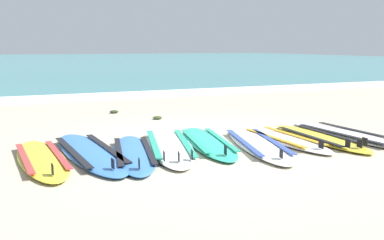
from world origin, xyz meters
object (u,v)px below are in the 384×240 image
Objects in this scene: surfboard_7 at (319,138)px; surfboard_4 at (208,142)px; surfboard_0 at (41,158)px; surfboard_1 at (90,152)px; surfboard_8 at (349,135)px; surfboard_2 at (134,153)px; surfboard_5 at (257,144)px; surfboard_3 at (169,145)px; surfboard_6 at (284,139)px.

surfboard_4 is at bearing 167.69° from surfboard_7.
surfboard_0 is 0.60m from surfboard_1.
surfboard_4 is 2.26m from surfboard_8.
surfboard_1 is at bearing 9.31° from surfboard_0.
surfboard_2 is at bearing -170.24° from surfboard_4.
surfboard_5 is at bearing -6.30° from surfboard_0.
surfboard_1 and surfboard_2 have the same top height.
surfboard_3 is 1.72m from surfboard_6.
surfboard_3 is 1.24m from surfboard_5.
surfboard_0 is 1.01× the size of surfboard_2.
surfboard_4 is 1.06× the size of surfboard_7.
surfboard_1 and surfboard_4 have the same top height.
surfboard_7 is at bearing -9.67° from surfboard_3.
surfboard_6 is (2.26, -0.04, 0.00)m from surfboard_2.
surfboard_3 is 2.83m from surfboard_8.
surfboard_0 and surfboard_8 have the same top height.
surfboard_0 is 0.91× the size of surfboard_5.
surfboard_1 is 1.04× the size of surfboard_8.
surfboard_4 is 1.15m from surfboard_6.
surfboard_0 is 3.38m from surfboard_6.
surfboard_4 and surfboard_7 have the same top height.
surfboard_3 is at bearing 162.98° from surfboard_5.
surfboard_5 is (2.86, -0.32, -0.00)m from surfboard_0.
surfboard_7 is at bearing -4.89° from surfboard_0.
surfboard_2 is at bearing 178.95° from surfboard_6.
surfboard_1 is at bearing 177.65° from surfboard_4.
surfboard_8 is (3.88, -0.44, 0.00)m from surfboard_1.
surfboard_6 is (1.13, -0.24, 0.00)m from surfboard_4.
surfboard_7 is 0.87× the size of surfboard_8.
surfboard_6 is at bearing -3.50° from surfboard_0.
surfboard_2 is at bearing -26.96° from surfboard_1.
surfboard_4 is at bearing -1.73° from surfboard_3.
surfboard_8 is (4.48, -0.35, -0.00)m from surfboard_0.
surfboard_7 is (0.55, -0.13, 0.00)m from surfboard_6.
surfboard_6 is 0.56m from surfboard_7.
surfboard_5 is (1.19, -0.36, -0.00)m from surfboard_3.
surfboard_1 is at bearing 173.49° from surfboard_8.
surfboard_6 is 0.97× the size of surfboard_7.
surfboard_1 is 2.30m from surfboard_5.
surfboard_4 is 1.09× the size of surfboard_6.
surfboard_5 is at bearing 178.95° from surfboard_8.
surfboard_4 is at bearing 168.15° from surfboard_6.
surfboard_3 and surfboard_7 have the same top height.
surfboard_7 is (3.92, -0.34, 0.00)m from surfboard_0.
surfboard_0 is 0.98× the size of surfboard_4.
surfboard_7 is (1.67, -0.37, 0.00)m from surfboard_4.
surfboard_2 is (1.11, -0.17, 0.00)m from surfboard_0.
surfboard_7 is (1.06, -0.02, 0.00)m from surfboard_5.
surfboard_3 is 1.11× the size of surfboard_4.
surfboard_8 is (1.10, -0.14, -0.00)m from surfboard_6.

